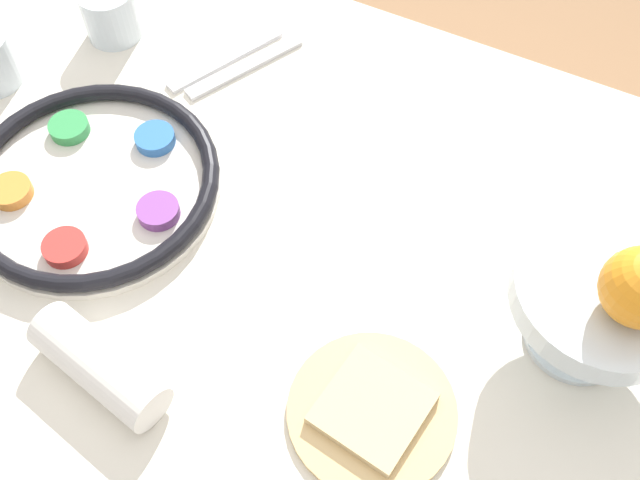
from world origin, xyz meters
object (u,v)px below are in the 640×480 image
object	(u,v)px
napkin_roll	(99,366)
fruit_stand	(601,298)
cup_near	(110,13)
bread_plate	(372,410)
seder_plate	(92,182)

from	to	relation	value
napkin_roll	fruit_stand	bearing A→B (deg)	32.11
cup_near	napkin_roll	bearing A→B (deg)	-55.61
napkin_roll	cup_near	size ratio (longest dim) A/B	2.15
bread_plate	cup_near	size ratio (longest dim) A/B	2.27
seder_plate	napkin_roll	world-z (taller)	napkin_roll
seder_plate	napkin_roll	bearing A→B (deg)	-51.21
fruit_stand	bread_plate	size ratio (longest dim) A/B	1.04
napkin_roll	cup_near	distance (m)	0.50
seder_plate	napkin_roll	distance (m)	0.24
napkin_roll	cup_near	world-z (taller)	cup_near
seder_plate	bread_plate	world-z (taller)	seder_plate
seder_plate	fruit_stand	bearing A→B (deg)	7.24
seder_plate	cup_near	size ratio (longest dim) A/B	4.03
fruit_stand	seder_plate	bearing A→B (deg)	-172.76
bread_plate	seder_plate	bearing A→B (deg)	166.36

